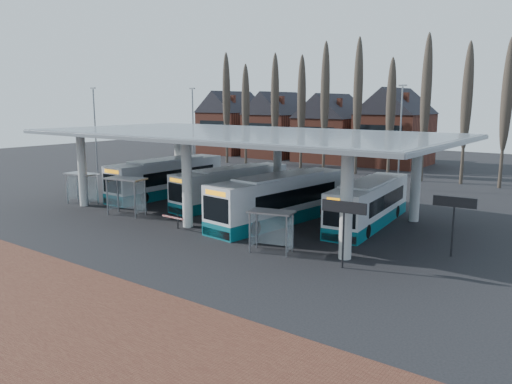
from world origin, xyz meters
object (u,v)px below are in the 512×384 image
Objects in this scene: bus_0 at (168,178)px; bus_2 at (280,200)px; shelter_0 at (83,181)px; shelter_1 at (127,188)px; bus_3 at (369,204)px; shelter_2 at (272,222)px; bus_1 at (232,187)px.

bus_0 is 0.97× the size of bus_2.
shelter_1 is at bearing -12.27° from shelter_0.
shelter_1 is (-16.15, -8.10, 0.61)m from bus_3.
bus_0 is at bearing 140.59° from shelter_2.
bus_3 is 3.43× the size of shelter_1.
shelter_2 is at bearing -26.15° from bus_0.
bus_0 is 4.32× the size of shelter_2.
bus_0 reaches higher than bus_3.
bus_0 is 7.45m from bus_1.
bus_1 is 4.07× the size of shelter_2.
shelter_0 is (-10.41, -7.22, 0.42)m from bus_1.
bus_2 is 3.79× the size of shelter_1.
bus_3 is (19.63, 0.63, -0.13)m from bus_0.
bus_0 reaches higher than shelter_1.
bus_0 is at bearing 103.63° from shelter_1.
bus_2 is at bearing -14.87° from bus_1.
shelter_0 is at bearing -113.11° from bus_0.
bus_1 is 12.68m from shelter_0.
bus_2 is 4.25× the size of shelter_0.
bus_2 is 7.32m from shelter_2.
bus_1 is at bearing 175.75° from bus_3.
bus_0 is 19.93m from shelter_2.
shelter_0 is 0.89× the size of shelter_1.
shelter_1 is (6.44, -0.55, 0.19)m from shelter_0.
bus_1 reaches higher than shelter_1.
bus_0 is 1.06× the size of bus_1.
bus_2 is at bearing 13.67° from shelter_1.
bus_0 is at bearing 176.02° from bus_3.
bus_1 is 0.92× the size of bus_2.
bus_1 is at bearing 27.33° from shelter_0.
shelter_0 is 20.93m from shelter_2.
bus_2 reaches higher than shelter_1.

